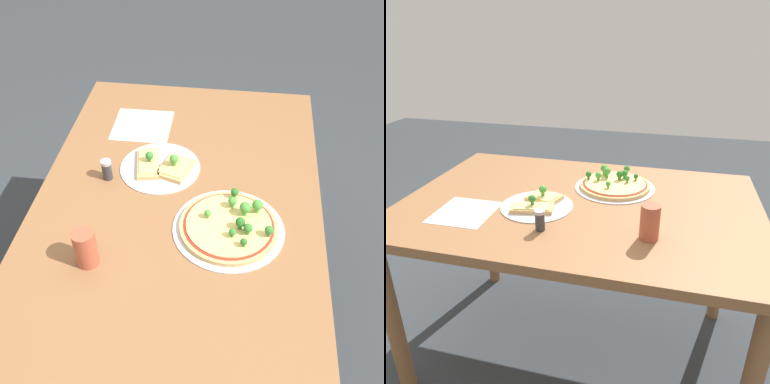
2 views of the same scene
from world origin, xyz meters
The scene contains 7 objects.
ground_plane centered at (0.00, 0.00, 0.00)m, with size 8.00×8.00×0.00m, color #33383D.
dining_table centered at (0.00, 0.00, 0.68)m, with size 1.37×0.91×0.77m.
pizza_tray_whole centered at (0.11, 0.17, 0.79)m, with size 0.34×0.34×0.07m.
pizza_tray_slice centered at (-0.14, -0.08, 0.78)m, with size 0.27×0.27×0.07m.
drinking_cup centered at (0.28, -0.21, 0.83)m, with size 0.06×0.06×0.12m, color #AD5138.
condiment_shaker centered at (-0.07, -0.25, 0.81)m, with size 0.03×0.03×0.07m.
paper_menu centered at (-0.39, -0.19, 0.77)m, with size 0.21×0.22×0.00m, color white.
Camera 2 is at (0.32, -1.27, 1.40)m, focal length 35.00 mm.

